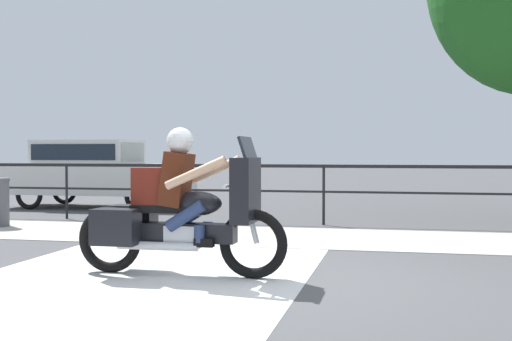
% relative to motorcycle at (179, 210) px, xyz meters
% --- Properties ---
extents(ground_plane, '(120.00, 120.00, 0.00)m').
position_rel_motorcycle_xyz_m(ground_plane, '(0.98, -0.09, -0.70)').
color(ground_plane, '#4C4C4F').
extents(sidewalk_band, '(44.00, 2.40, 0.01)m').
position_rel_motorcycle_xyz_m(sidewalk_band, '(0.98, 3.31, -0.70)').
color(sidewalk_band, '#B7B2A8').
rests_on(sidewalk_band, ground).
extents(crosswalk_band, '(3.50, 6.00, 0.01)m').
position_rel_motorcycle_xyz_m(crosswalk_band, '(-0.37, -0.29, -0.70)').
color(crosswalk_band, silver).
rests_on(crosswalk_band, ground).
extents(fence_railing, '(36.00, 0.05, 1.10)m').
position_rel_motorcycle_xyz_m(fence_railing, '(0.98, 5.09, 0.17)').
color(fence_railing, black).
rests_on(fence_railing, ground).
extents(motorcycle, '(2.34, 0.76, 1.58)m').
position_rel_motorcycle_xyz_m(motorcycle, '(0.00, 0.00, 0.00)').
color(motorcycle, black).
rests_on(motorcycle, ground).
extents(parked_car, '(4.35, 1.74, 1.60)m').
position_rel_motorcycle_xyz_m(parked_car, '(-4.74, 7.58, 0.21)').
color(parked_car, silver).
rests_on(parked_car, ground).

